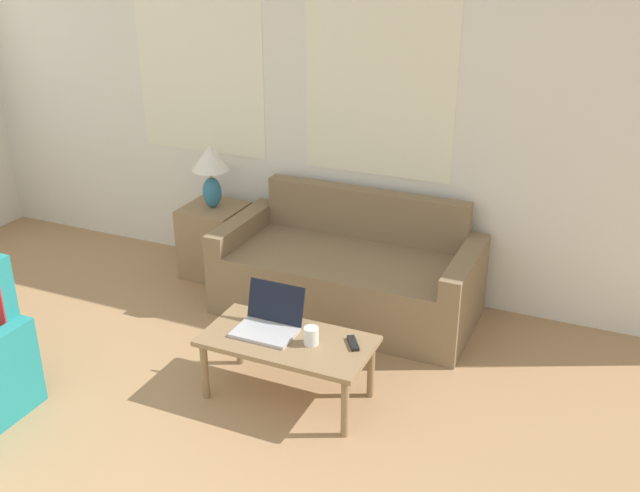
{
  "coord_description": "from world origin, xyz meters",
  "views": [
    {
      "loc": [
        2.36,
        -1.34,
        2.62
      ],
      "look_at": [
        0.65,
        2.52,
        0.75
      ],
      "focal_mm": 42.0,
      "sensor_mm": 36.0,
      "label": 1
    }
  ],
  "objects_px": {
    "cup_navy": "(311,336)",
    "tv_remote": "(353,343)",
    "laptop": "(269,321)",
    "coffee_table": "(287,346)",
    "couch": "(350,275)",
    "table_lamp": "(211,166)"
  },
  "relations": [
    {
      "from": "couch",
      "to": "table_lamp",
      "type": "height_order",
      "value": "table_lamp"
    },
    {
      "from": "coffee_table",
      "to": "cup_navy",
      "type": "xyz_separation_m",
      "value": [
        0.15,
        0.01,
        0.1
      ]
    },
    {
      "from": "couch",
      "to": "table_lamp",
      "type": "xyz_separation_m",
      "value": [
        -1.19,
        0.12,
        0.62
      ]
    },
    {
      "from": "coffee_table",
      "to": "laptop",
      "type": "bearing_deg",
      "value": 160.19
    },
    {
      "from": "couch",
      "to": "cup_navy",
      "type": "height_order",
      "value": "couch"
    },
    {
      "from": "table_lamp",
      "to": "cup_navy",
      "type": "height_order",
      "value": "table_lamp"
    },
    {
      "from": "table_lamp",
      "to": "tv_remote",
      "type": "height_order",
      "value": "table_lamp"
    },
    {
      "from": "couch",
      "to": "laptop",
      "type": "relative_size",
      "value": 5.09
    },
    {
      "from": "table_lamp",
      "to": "coffee_table",
      "type": "bearing_deg",
      "value": -45.35
    },
    {
      "from": "coffee_table",
      "to": "cup_navy",
      "type": "height_order",
      "value": "cup_navy"
    },
    {
      "from": "couch",
      "to": "coffee_table",
      "type": "distance_m",
      "value": 1.17
    },
    {
      "from": "couch",
      "to": "coffee_table",
      "type": "relative_size",
      "value": 1.84
    },
    {
      "from": "cup_navy",
      "to": "tv_remote",
      "type": "xyz_separation_m",
      "value": [
        0.22,
        0.09,
        -0.04
      ]
    },
    {
      "from": "couch",
      "to": "tv_remote",
      "type": "distance_m",
      "value": 1.17
    },
    {
      "from": "table_lamp",
      "to": "cup_navy",
      "type": "relative_size",
      "value": 4.74
    },
    {
      "from": "laptop",
      "to": "cup_navy",
      "type": "distance_m",
      "value": 0.29
    },
    {
      "from": "table_lamp",
      "to": "coffee_table",
      "type": "xyz_separation_m",
      "value": [
        1.26,
        -1.28,
        -0.54
      ]
    },
    {
      "from": "coffee_table",
      "to": "couch",
      "type": "bearing_deg",
      "value": 93.74
    },
    {
      "from": "table_lamp",
      "to": "cup_navy",
      "type": "xyz_separation_m",
      "value": [
        1.41,
        -1.27,
        -0.44
      ]
    },
    {
      "from": "couch",
      "to": "tv_remote",
      "type": "xyz_separation_m",
      "value": [
        0.44,
        -1.07,
        0.14
      ]
    },
    {
      "from": "coffee_table",
      "to": "cup_navy",
      "type": "distance_m",
      "value": 0.18
    },
    {
      "from": "table_lamp",
      "to": "coffee_table",
      "type": "distance_m",
      "value": 1.88
    }
  ]
}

